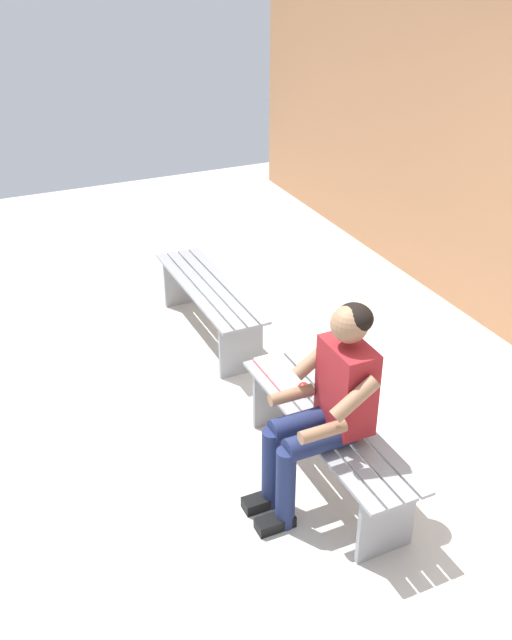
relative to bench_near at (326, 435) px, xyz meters
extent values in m
cube|color=beige|center=(0.94, 1.00, -0.36)|extent=(10.00, 7.00, 0.04)
cube|color=gray|center=(0.00, -0.15, 0.11)|extent=(1.51, 0.10, 0.02)
cube|color=gray|center=(0.00, -0.05, 0.11)|extent=(1.51, 0.10, 0.02)
cube|color=gray|center=(0.00, 0.05, 0.11)|extent=(1.51, 0.10, 0.02)
cube|color=gray|center=(0.00, 0.15, 0.11)|extent=(1.51, 0.10, 0.02)
cube|color=gray|center=(-0.63, -0.01, -0.12)|extent=(0.03, 0.34, 0.43)
cube|color=gray|center=(0.63, 0.01, -0.12)|extent=(0.03, 0.34, 0.43)
cube|color=gray|center=(1.89, -0.15, 0.11)|extent=(1.47, 0.10, 0.02)
cube|color=gray|center=(1.89, -0.05, 0.11)|extent=(1.47, 0.10, 0.02)
cube|color=gray|center=(1.89, 0.05, 0.11)|extent=(1.47, 0.10, 0.02)
cube|color=gray|center=(1.88, 0.15, 0.11)|extent=(1.47, 0.10, 0.02)
cube|color=gray|center=(1.27, -0.01, -0.12)|extent=(0.03, 0.34, 0.43)
cube|color=gray|center=(2.50, 0.01, -0.12)|extent=(0.03, 0.34, 0.43)
cube|color=maroon|center=(-0.14, -0.02, 0.44)|extent=(0.34, 0.20, 0.50)
sphere|color=#936B4C|center=(-0.14, -0.01, 0.82)|extent=(0.20, 0.20, 0.20)
ellipsoid|color=black|center=(-0.14, -0.04, 0.85)|extent=(0.20, 0.19, 0.15)
cylinder|color=navy|center=(-0.23, 0.18, 0.19)|extent=(0.13, 0.40, 0.13)
cylinder|color=navy|center=(-0.05, 0.18, 0.19)|extent=(0.13, 0.40, 0.13)
cylinder|color=navy|center=(-0.23, 0.38, -0.08)|extent=(0.11, 0.11, 0.52)
cube|color=black|center=(-0.23, 0.44, -0.30)|extent=(0.10, 0.22, 0.07)
cylinder|color=navy|center=(-0.05, 0.38, -0.08)|extent=(0.11, 0.11, 0.52)
cube|color=black|center=(-0.05, 0.44, -0.30)|extent=(0.10, 0.22, 0.07)
cylinder|color=#936B4C|center=(-0.35, 0.06, 0.51)|extent=(0.08, 0.28, 0.23)
cylinder|color=#936B4C|center=(-0.32, 0.22, 0.33)|extent=(0.07, 0.26, 0.07)
cylinder|color=#936B4C|center=(0.07, 0.06, 0.51)|extent=(0.08, 0.28, 0.23)
cylinder|color=#936B4C|center=(0.03, 0.22, 0.33)|extent=(0.07, 0.26, 0.07)
sphere|color=red|center=(0.28, 0.01, 0.15)|extent=(0.08, 0.08, 0.08)
cube|color=white|center=(0.43, 0.05, 0.13)|extent=(0.20, 0.15, 0.02)
cube|color=white|center=(0.64, 0.06, 0.13)|extent=(0.20, 0.15, 0.02)
cube|color=red|center=(0.54, 0.05, 0.12)|extent=(0.41, 0.16, 0.01)
camera|label=1|loc=(-2.85, 1.75, 2.64)|focal=40.36mm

